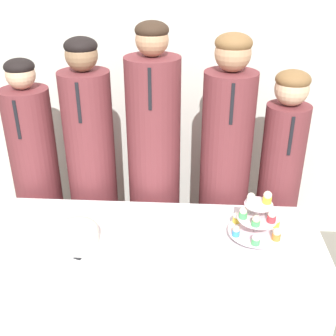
{
  "coord_description": "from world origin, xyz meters",
  "views": [
    {
      "loc": [
        0.19,
        -1.37,
        1.95
      ],
      "look_at": [
        0.09,
        0.34,
        1.07
      ],
      "focal_mm": 45.0,
      "sensor_mm": 36.0,
      "label": 1
    }
  ],
  "objects_px": {
    "round_cake": "(77,233)",
    "student_3": "(224,176)",
    "cupcake_stand": "(257,219)",
    "student_4": "(278,189)",
    "cake_knife": "(83,259)",
    "student_1": "(93,175)",
    "student_2": "(154,172)",
    "student_0": "(38,182)"
  },
  "relations": [
    {
      "from": "student_1",
      "to": "student_4",
      "type": "xyz_separation_m",
      "value": [
        1.12,
        -0.0,
        -0.05
      ]
    },
    {
      "from": "round_cake",
      "to": "student_4",
      "type": "relative_size",
      "value": 0.16
    },
    {
      "from": "cupcake_stand",
      "to": "student_0",
      "type": "height_order",
      "value": "student_0"
    },
    {
      "from": "cupcake_stand",
      "to": "student_1",
      "type": "height_order",
      "value": "student_1"
    },
    {
      "from": "round_cake",
      "to": "student_0",
      "type": "relative_size",
      "value": 0.16
    },
    {
      "from": "student_0",
      "to": "student_3",
      "type": "relative_size",
      "value": 0.91
    },
    {
      "from": "cake_knife",
      "to": "cupcake_stand",
      "type": "height_order",
      "value": "cupcake_stand"
    },
    {
      "from": "student_1",
      "to": "student_2",
      "type": "relative_size",
      "value": 0.95
    },
    {
      "from": "cake_knife",
      "to": "cupcake_stand",
      "type": "distance_m",
      "value": 0.84
    },
    {
      "from": "student_0",
      "to": "student_1",
      "type": "relative_size",
      "value": 0.92
    },
    {
      "from": "student_0",
      "to": "cupcake_stand",
      "type": "bearing_deg",
      "value": -22.24
    },
    {
      "from": "cupcake_stand",
      "to": "student_4",
      "type": "xyz_separation_m",
      "value": [
        0.2,
        0.52,
        -0.12
      ]
    },
    {
      "from": "round_cake",
      "to": "cupcake_stand",
      "type": "height_order",
      "value": "cupcake_stand"
    },
    {
      "from": "student_0",
      "to": "student_4",
      "type": "relative_size",
      "value": 1.03
    },
    {
      "from": "round_cake",
      "to": "student_3",
      "type": "relative_size",
      "value": 0.14
    },
    {
      "from": "student_2",
      "to": "student_4",
      "type": "distance_m",
      "value": 0.75
    },
    {
      "from": "student_3",
      "to": "student_4",
      "type": "relative_size",
      "value": 1.13
    },
    {
      "from": "student_0",
      "to": "student_4",
      "type": "xyz_separation_m",
      "value": [
        1.47,
        -0.0,
        0.01
      ]
    },
    {
      "from": "round_cake",
      "to": "student_1",
      "type": "xyz_separation_m",
      "value": [
        -0.06,
        0.62,
        -0.02
      ]
    },
    {
      "from": "round_cake",
      "to": "cupcake_stand",
      "type": "bearing_deg",
      "value": 6.74
    },
    {
      "from": "student_1",
      "to": "student_2",
      "type": "distance_m",
      "value": 0.38
    },
    {
      "from": "student_2",
      "to": "student_4",
      "type": "relative_size",
      "value": 1.17
    },
    {
      "from": "student_3",
      "to": "student_4",
      "type": "height_order",
      "value": "student_3"
    },
    {
      "from": "cupcake_stand",
      "to": "student_2",
      "type": "distance_m",
      "value": 0.75
    },
    {
      "from": "student_1",
      "to": "cake_knife",
      "type": "bearing_deg",
      "value": -80.87
    },
    {
      "from": "round_cake",
      "to": "cupcake_stand",
      "type": "relative_size",
      "value": 0.84
    },
    {
      "from": "student_2",
      "to": "student_3",
      "type": "relative_size",
      "value": 1.03
    },
    {
      "from": "cupcake_stand",
      "to": "cake_knife",
      "type": "bearing_deg",
      "value": -164.65
    },
    {
      "from": "cupcake_stand",
      "to": "student_2",
      "type": "xyz_separation_m",
      "value": [
        -0.54,
        0.52,
        -0.04
      ]
    },
    {
      "from": "student_4",
      "to": "cupcake_stand",
      "type": "bearing_deg",
      "value": -111.21
    },
    {
      "from": "cake_knife",
      "to": "student_4",
      "type": "height_order",
      "value": "student_4"
    },
    {
      "from": "cake_knife",
      "to": "student_2",
      "type": "bearing_deg",
      "value": 90.07
    },
    {
      "from": "cake_knife",
      "to": "cupcake_stand",
      "type": "xyz_separation_m",
      "value": [
        0.8,
        0.22,
        0.11
      ]
    },
    {
      "from": "round_cake",
      "to": "student_2",
      "type": "distance_m",
      "value": 0.69
    },
    {
      "from": "student_3",
      "to": "student_4",
      "type": "bearing_deg",
      "value": -0.0
    },
    {
      "from": "cake_knife",
      "to": "cupcake_stand",
      "type": "bearing_deg",
      "value": 34.7
    },
    {
      "from": "student_4",
      "to": "student_1",
      "type": "bearing_deg",
      "value": 180.0
    },
    {
      "from": "round_cake",
      "to": "student_3",
      "type": "xyz_separation_m",
      "value": [
        0.73,
        0.62,
        -0.0
      ]
    },
    {
      "from": "student_1",
      "to": "student_3",
      "type": "distance_m",
      "value": 0.8
    },
    {
      "from": "student_2",
      "to": "student_3",
      "type": "bearing_deg",
      "value": -0.0
    },
    {
      "from": "cake_knife",
      "to": "student_2",
      "type": "distance_m",
      "value": 0.79
    },
    {
      "from": "student_1",
      "to": "student_2",
      "type": "xyz_separation_m",
      "value": [
        0.38,
        0.0,
        0.03
      ]
    }
  ]
}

